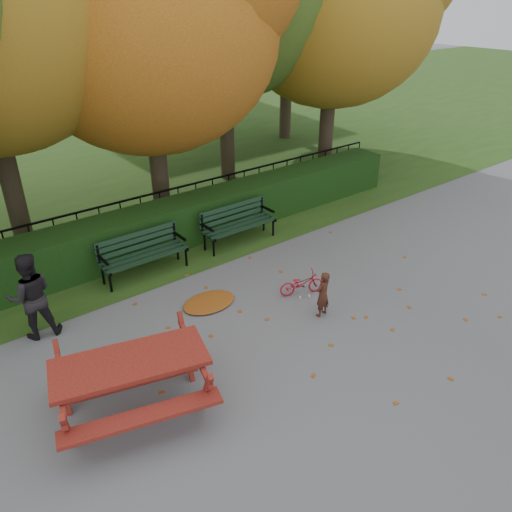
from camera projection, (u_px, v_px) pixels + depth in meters
ground at (312, 335)px, 8.55m from camera, size 90.00×90.00×0.00m
grass_strip at (48, 150)px, 18.27m from camera, size 90.00×90.00×0.00m
hedge at (178, 223)px, 11.44m from camera, size 13.00×0.90×1.00m
iron_fence at (161, 210)px, 11.98m from camera, size 14.00×0.04×1.02m
tree_c at (163, 10)px, 10.85m from camera, size 6.30×6.00×8.00m
bench_left at (142, 251)px, 10.17m from camera, size 1.80×0.57×0.88m
bench_right at (237, 221)px, 11.47m from camera, size 1.80×0.57×0.88m
picnic_table at (131, 372)px, 6.74m from camera, size 2.42×2.15×1.00m
leaf_pile at (209, 302)px, 9.39m from camera, size 1.23×1.04×0.07m
leaf_scatter at (301, 327)px, 8.76m from camera, size 9.00×5.70×0.01m
child at (323, 294)px, 8.88m from camera, size 0.35×0.26×0.89m
adult at (31, 296)px, 8.21m from camera, size 0.84×0.71×1.55m
bicycle at (302, 283)px, 9.61m from camera, size 0.93×0.61×0.46m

